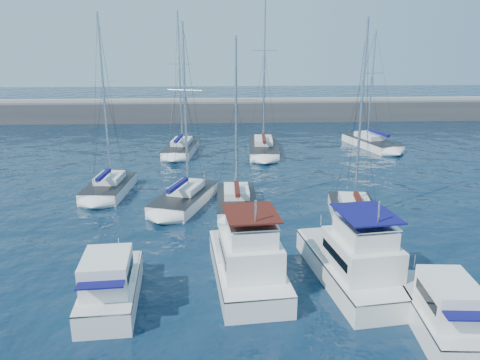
{
  "coord_description": "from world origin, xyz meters",
  "views": [
    {
      "loc": [
        -4.5,
        -23.15,
        12.34
      ],
      "look_at": [
        -2.86,
        8.0,
        3.0
      ],
      "focal_mm": 35.0,
      "sensor_mm": 36.0,
      "label": 1
    }
  ],
  "objects_px": {
    "motor_yacht_stbd_inner": "(355,264)",
    "sailboat_mid_d": "(355,215)",
    "motor_yacht_port_inner": "(248,263)",
    "motor_yacht_stbd_outer": "(441,313)",
    "sailboat_mid_c": "(237,202)",
    "sailboat_back_b": "(263,147)",
    "sailboat_mid_a": "(109,187)",
    "sailboat_mid_b": "(185,198)",
    "sailboat_back_a": "(181,148)",
    "motor_yacht_port_outer": "(110,287)",
    "sailboat_back_c": "(371,143)"
  },
  "relations": [
    {
      "from": "sailboat_back_b",
      "to": "sailboat_mid_d",
      "type": "bearing_deg",
      "value": -74.59
    },
    {
      "from": "motor_yacht_port_outer",
      "to": "motor_yacht_stbd_inner",
      "type": "height_order",
      "value": "motor_yacht_stbd_inner"
    },
    {
      "from": "motor_yacht_stbd_outer",
      "to": "sailboat_back_c",
      "type": "bearing_deg",
      "value": 80.97
    },
    {
      "from": "sailboat_mid_c",
      "to": "motor_yacht_stbd_outer",
      "type": "bearing_deg",
      "value": -62.59
    },
    {
      "from": "motor_yacht_port_outer",
      "to": "motor_yacht_stbd_outer",
      "type": "bearing_deg",
      "value": -15.51
    },
    {
      "from": "sailboat_mid_d",
      "to": "sailboat_back_a",
      "type": "height_order",
      "value": "sailboat_back_a"
    },
    {
      "from": "sailboat_mid_b",
      "to": "sailboat_mid_d",
      "type": "height_order",
      "value": "sailboat_mid_d"
    },
    {
      "from": "sailboat_mid_a",
      "to": "sailboat_mid_d",
      "type": "bearing_deg",
      "value": -16.37
    },
    {
      "from": "sailboat_mid_c",
      "to": "sailboat_mid_b",
      "type": "bearing_deg",
      "value": 164.2
    },
    {
      "from": "sailboat_mid_c",
      "to": "sailboat_back_b",
      "type": "height_order",
      "value": "sailboat_back_b"
    },
    {
      "from": "sailboat_mid_d",
      "to": "sailboat_back_c",
      "type": "relative_size",
      "value": 1.03
    },
    {
      "from": "motor_yacht_port_inner",
      "to": "sailboat_back_a",
      "type": "relative_size",
      "value": 0.54
    },
    {
      "from": "motor_yacht_stbd_inner",
      "to": "sailboat_mid_d",
      "type": "bearing_deg",
      "value": 65.93
    },
    {
      "from": "motor_yacht_stbd_outer",
      "to": "sailboat_mid_c",
      "type": "relative_size",
      "value": 0.5
    },
    {
      "from": "motor_yacht_port_inner",
      "to": "sailboat_back_b",
      "type": "xyz_separation_m",
      "value": [
        3.83,
        30.1,
        -0.59
      ]
    },
    {
      "from": "sailboat_back_b",
      "to": "sailboat_mid_b",
      "type": "bearing_deg",
      "value": -110.32
    },
    {
      "from": "motor_yacht_port_inner",
      "to": "sailboat_mid_a",
      "type": "bearing_deg",
      "value": 118.76
    },
    {
      "from": "motor_yacht_stbd_outer",
      "to": "sailboat_mid_a",
      "type": "xyz_separation_m",
      "value": [
        -18.7,
        20.48,
        -0.4
      ]
    },
    {
      "from": "sailboat_mid_a",
      "to": "sailboat_mid_b",
      "type": "relative_size",
      "value": 1.06
    },
    {
      "from": "sailboat_mid_d",
      "to": "sailboat_back_b",
      "type": "distance_m",
      "value": 22.18
    },
    {
      "from": "sailboat_mid_c",
      "to": "sailboat_back_b",
      "type": "bearing_deg",
      "value": 78.75
    },
    {
      "from": "sailboat_back_c",
      "to": "sailboat_back_b",
      "type": "bearing_deg",
      "value": 174.26
    },
    {
      "from": "motor_yacht_port_outer",
      "to": "sailboat_back_b",
      "type": "xyz_separation_m",
      "value": [
        10.61,
        31.84,
        -0.4
      ]
    },
    {
      "from": "motor_yacht_port_inner",
      "to": "motor_yacht_stbd_inner",
      "type": "relative_size",
      "value": 0.93
    },
    {
      "from": "motor_yacht_port_outer",
      "to": "sailboat_mid_d",
      "type": "relative_size",
      "value": 0.45
    },
    {
      "from": "motor_yacht_port_outer",
      "to": "sailboat_back_c",
      "type": "height_order",
      "value": "sailboat_back_c"
    },
    {
      "from": "motor_yacht_port_inner",
      "to": "sailboat_back_a",
      "type": "xyz_separation_m",
      "value": [
        -5.57,
        30.19,
        -0.59
      ]
    },
    {
      "from": "motor_yacht_stbd_inner",
      "to": "motor_yacht_stbd_outer",
      "type": "height_order",
      "value": "motor_yacht_stbd_inner"
    },
    {
      "from": "sailboat_back_c",
      "to": "sailboat_mid_c",
      "type": "bearing_deg",
      "value": -144.35
    },
    {
      "from": "motor_yacht_stbd_outer",
      "to": "sailboat_mid_a",
      "type": "distance_m",
      "value": 27.74
    },
    {
      "from": "motor_yacht_port_outer",
      "to": "motor_yacht_stbd_outer",
      "type": "relative_size",
      "value": 0.97
    },
    {
      "from": "sailboat_mid_c",
      "to": "sailboat_back_a",
      "type": "bearing_deg",
      "value": 106.94
    },
    {
      "from": "motor_yacht_stbd_outer",
      "to": "sailboat_mid_c",
      "type": "bearing_deg",
      "value": 121.37
    },
    {
      "from": "motor_yacht_stbd_outer",
      "to": "sailboat_mid_b",
      "type": "height_order",
      "value": "sailboat_mid_b"
    },
    {
      "from": "sailboat_mid_c",
      "to": "sailboat_back_c",
      "type": "height_order",
      "value": "sailboat_back_c"
    },
    {
      "from": "motor_yacht_port_inner",
      "to": "sailboat_mid_c",
      "type": "distance_m",
      "value": 11.48
    },
    {
      "from": "sailboat_mid_b",
      "to": "sailboat_mid_c",
      "type": "distance_m",
      "value": 4.18
    },
    {
      "from": "sailboat_mid_c",
      "to": "motor_yacht_port_outer",
      "type": "bearing_deg",
      "value": -116.24
    },
    {
      "from": "motor_yacht_port_inner",
      "to": "sailboat_back_b",
      "type": "distance_m",
      "value": 30.35
    },
    {
      "from": "motor_yacht_stbd_outer",
      "to": "sailboat_mid_c",
      "type": "height_order",
      "value": "sailboat_mid_c"
    },
    {
      "from": "sailboat_mid_d",
      "to": "sailboat_back_a",
      "type": "bearing_deg",
      "value": 130.21
    },
    {
      "from": "motor_yacht_stbd_outer",
      "to": "sailboat_mid_d",
      "type": "relative_size",
      "value": 0.46
    },
    {
      "from": "sailboat_mid_c",
      "to": "sailboat_back_a",
      "type": "distance_m",
      "value": 19.51
    },
    {
      "from": "sailboat_mid_b",
      "to": "sailboat_back_b",
      "type": "distance_m",
      "value": 19.17
    },
    {
      "from": "motor_yacht_port_outer",
      "to": "sailboat_back_b",
      "type": "bearing_deg",
      "value": 67.6
    },
    {
      "from": "motor_yacht_stbd_inner",
      "to": "sailboat_mid_a",
      "type": "relative_size",
      "value": 0.62
    },
    {
      "from": "motor_yacht_stbd_outer",
      "to": "sailboat_back_a",
      "type": "xyz_separation_m",
      "value": [
        -13.68,
        34.98,
        -0.4
      ]
    },
    {
      "from": "sailboat_mid_d",
      "to": "sailboat_back_b",
      "type": "xyz_separation_m",
      "value": [
        -4.35,
        21.75,
        0.03
      ]
    },
    {
      "from": "sailboat_back_a",
      "to": "motor_yacht_stbd_inner",
      "type": "bearing_deg",
      "value": -63.39
    },
    {
      "from": "sailboat_mid_d",
      "to": "motor_yacht_stbd_inner",
      "type": "bearing_deg",
      "value": -98.74
    }
  ]
}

